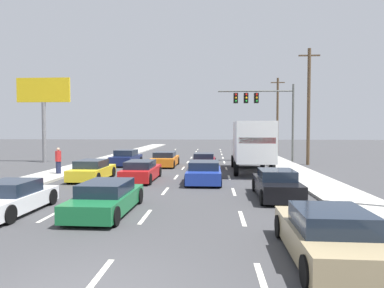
% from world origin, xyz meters
% --- Properties ---
extents(ground_plane, '(140.00, 140.00, 0.00)m').
position_xyz_m(ground_plane, '(0.00, 25.00, 0.00)').
color(ground_plane, '#3D3D3F').
extents(sidewalk_right, '(2.55, 80.00, 0.14)m').
position_xyz_m(sidewalk_right, '(8.22, 20.00, 0.07)').
color(sidewalk_right, '#B2AFA8').
rests_on(sidewalk_right, ground_plane).
extents(sidewalk_left, '(2.55, 80.00, 0.14)m').
position_xyz_m(sidewalk_left, '(-8.22, 20.00, 0.07)').
color(sidewalk_left, '#B2AFA8').
rests_on(sidewalk_left, ground_plane).
extents(lane_markings, '(6.94, 52.00, 0.01)m').
position_xyz_m(lane_markings, '(-0.00, 20.94, 0.00)').
color(lane_markings, silver).
rests_on(lane_markings, ground_plane).
extents(car_navy, '(2.05, 4.14, 1.33)m').
position_xyz_m(car_navy, '(-5.01, 22.65, 0.61)').
color(car_navy, '#141E4C').
rests_on(car_navy, ground_plane).
extents(car_yellow, '(1.86, 4.07, 1.23)m').
position_xyz_m(car_yellow, '(-4.97, 14.38, 0.57)').
color(car_yellow, yellow).
rests_on(car_yellow, ground_plane).
extents(car_white, '(1.88, 4.01, 1.19)m').
position_xyz_m(car_white, '(-5.04, 6.15, 0.54)').
color(car_white, white).
rests_on(car_white, ground_plane).
extents(car_orange, '(1.99, 4.24, 1.22)m').
position_xyz_m(car_orange, '(-1.61, 22.18, 0.57)').
color(car_orange, orange).
rests_on(car_orange, ground_plane).
extents(car_red, '(1.84, 4.42, 1.22)m').
position_xyz_m(car_red, '(-1.93, 14.31, 0.57)').
color(car_red, red).
rests_on(car_red, ground_plane).
extents(car_green, '(1.92, 4.46, 1.17)m').
position_xyz_m(car_green, '(-1.53, 6.37, 0.55)').
color(car_green, '#196B38').
rests_on(car_green, ground_plane).
extents(car_maroon, '(1.94, 4.66, 1.16)m').
position_xyz_m(car_maroon, '(1.63, 21.53, 0.53)').
color(car_maroon, maroon).
rests_on(car_maroon, ground_plane).
extents(car_blue, '(2.00, 4.64, 1.25)m').
position_xyz_m(car_blue, '(1.86, 13.87, 0.58)').
color(car_blue, '#1E389E').
rests_on(car_blue, ground_plane).
extents(box_truck, '(2.79, 8.16, 3.59)m').
position_xyz_m(box_truck, '(5.10, 18.68, 2.05)').
color(box_truck, white).
rests_on(box_truck, ground_plane).
extents(car_black, '(1.84, 4.22, 1.28)m').
position_xyz_m(car_black, '(5.22, 9.55, 0.58)').
color(car_black, black).
rests_on(car_black, ground_plane).
extents(car_tan, '(1.96, 4.23, 1.26)m').
position_xyz_m(car_tan, '(5.11, 2.26, 0.57)').
color(car_tan, tan).
rests_on(car_tan, ground_plane).
extents(traffic_signal_mast, '(7.17, 0.69, 7.32)m').
position_xyz_m(traffic_signal_mast, '(6.70, 27.02, 5.51)').
color(traffic_signal_mast, '#595B56').
rests_on(traffic_signal_mast, ground_plane).
extents(utility_pole_mid, '(1.80, 0.28, 9.96)m').
position_xyz_m(utility_pole_mid, '(10.53, 24.12, 5.12)').
color(utility_pole_mid, brown).
rests_on(utility_pole_mid, ground_plane).
extents(utility_pole_far, '(1.80, 0.28, 9.72)m').
position_xyz_m(utility_pole_far, '(10.70, 39.36, 5.00)').
color(utility_pole_far, brown).
rests_on(utility_pole_far, ground_plane).
extents(roadside_billboard, '(5.02, 0.36, 7.81)m').
position_xyz_m(roadside_billboard, '(-13.29, 24.89, 5.74)').
color(roadside_billboard, slate).
rests_on(roadside_billboard, ground_plane).
extents(pedestrian_near_corner, '(0.38, 0.38, 1.72)m').
position_xyz_m(pedestrian_near_corner, '(-7.89, 16.14, 1.00)').
color(pedestrian_near_corner, '#1E233F').
rests_on(pedestrian_near_corner, sidewalk_left).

